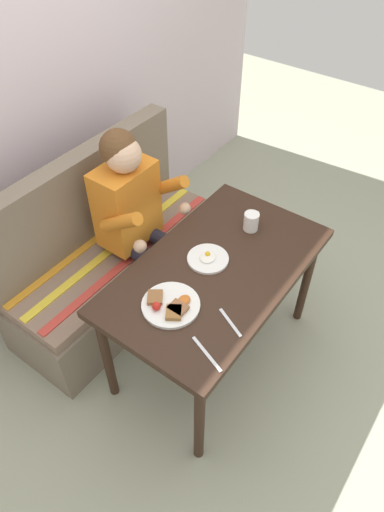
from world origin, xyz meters
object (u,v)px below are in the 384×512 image
(plate_eggs, at_px, (208,258))
(knife, at_px, (207,354))
(table, at_px, (216,279))
(person, at_px, (137,212))
(coffee_mug, at_px, (251,221))
(plate_breakfast, at_px, (170,305))
(fork, at_px, (230,323))
(couch, at_px, (112,259))

(plate_eggs, distance_m, knife, 0.55)
(table, height_order, plate_eggs, plate_eggs)
(person, height_order, plate_eggs, person)
(coffee_mug, bearing_deg, plate_breakfast, 178.97)
(plate_eggs, xyz_separation_m, coffee_mug, (0.33, -0.05, 0.04))
(table, xyz_separation_m, fork, (-0.24, -0.24, 0.08))
(table, distance_m, person, 0.60)
(plate_breakfast, relative_size, plate_eggs, 1.28)
(table, distance_m, knife, 0.51)
(couch, bearing_deg, plate_breakfast, -114.01)
(couch, distance_m, fork, 1.11)
(table, xyz_separation_m, knife, (-0.43, -0.25, 0.08))
(table, xyz_separation_m, plate_eggs, (0.02, 0.06, 0.09))
(couch, xyz_separation_m, person, (0.08, -0.17, 0.41))
(couch, relative_size, knife, 7.20)
(knife, bearing_deg, plate_breakfast, 88.60)
(table, height_order, knife, knife)
(table, height_order, person, person)
(plate_breakfast, bearing_deg, table, -5.06)
(plate_breakfast, relative_size, coffee_mug, 2.26)
(couch, height_order, person, person)
(couch, xyz_separation_m, coffee_mug, (0.35, -0.75, 0.45))
(plate_eggs, bearing_deg, coffee_mug, -8.30)
(plate_breakfast, relative_size, fork, 1.57)
(person, height_order, coffee_mug, person)
(person, distance_m, plate_eggs, 0.53)
(plate_eggs, bearing_deg, couch, 91.46)
(person, xyz_separation_m, coffee_mug, (0.27, -0.57, 0.04))
(plate_eggs, relative_size, coffee_mug, 1.76)
(coffee_mug, height_order, knife, coffee_mug)
(person, height_order, plate_breakfast, person)
(person, bearing_deg, couch, 114.62)
(coffee_mug, distance_m, fork, 0.64)
(table, relative_size, person, 0.99)
(fork, relative_size, knife, 0.85)
(couch, bearing_deg, knife, -113.26)
(plate_eggs, bearing_deg, person, 83.24)
(coffee_mug, relative_size, fork, 0.69)
(person, bearing_deg, plate_eggs, -96.76)
(knife, bearing_deg, plate_eggs, 54.38)
(couch, distance_m, knife, 1.17)
(coffee_mug, xyz_separation_m, knife, (-0.78, -0.26, -0.05))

